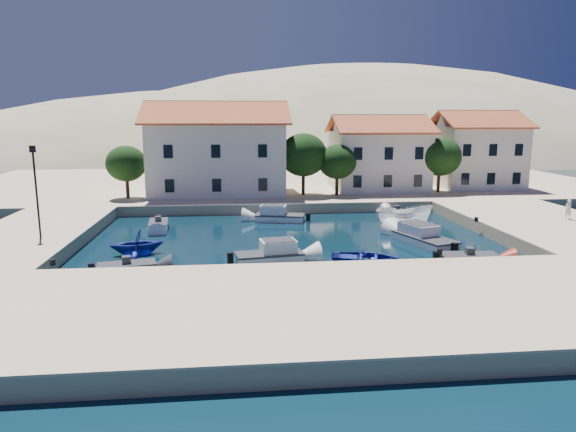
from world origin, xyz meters
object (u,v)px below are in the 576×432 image
object	(u,v)px
cabin_cruiser_east	(424,238)
building_left	(217,147)
cabin_cruiser_south	(269,255)
rowboat_south	(365,262)
boat_east	(404,226)
pedestrian	(568,209)
building_mid	(378,152)
building_right	(476,149)
lamppost	(36,183)

from	to	relation	value
cabin_cruiser_east	building_left	bearing A→B (deg)	18.03
building_left	cabin_cruiser_south	distance (m)	25.27
rowboat_south	boat_east	size ratio (longest dim) A/B	0.86
building_left	cabin_cruiser_east	size ratio (longest dim) A/B	2.58
cabin_cruiser_east	rowboat_south	bearing A→B (deg)	108.56
pedestrian	rowboat_south	bearing A→B (deg)	16.38
building_mid	cabin_cruiser_east	size ratio (longest dim) A/B	1.84
building_mid	building_left	bearing A→B (deg)	-176.82
building_right	lamppost	distance (m)	46.98
pedestrian	lamppost	bearing A→B (deg)	-1.66
building_left	boat_east	world-z (taller)	building_left
building_right	boat_east	size ratio (longest dim) A/B	1.91
building_left	building_right	xyz separation A→B (m)	(30.00, 2.00, -0.46)
rowboat_south	pedestrian	size ratio (longest dim) A/B	2.62
building_mid	rowboat_south	bearing A→B (deg)	-107.08
building_right	lamppost	bearing A→B (deg)	-152.07
boat_east	cabin_cruiser_east	bearing A→B (deg)	173.58
building_right	rowboat_south	size ratio (longest dim) A/B	2.22
lamppost	rowboat_south	distance (m)	22.59
cabin_cruiser_south	rowboat_south	bearing A→B (deg)	-14.48
building_left	building_right	world-z (taller)	building_left
cabin_cruiser_south	cabin_cruiser_east	bearing A→B (deg)	8.01
cabin_cruiser_south	building_left	bearing A→B (deg)	90.22
building_left	building_mid	size ratio (longest dim) A/B	1.40
building_left	lamppost	bearing A→B (deg)	-119.90
building_mid	pedestrian	xyz separation A→B (m)	(10.47, -18.79, -3.41)
building_left	building_mid	world-z (taller)	building_left
boat_east	rowboat_south	bearing A→B (deg)	148.82
building_left	lamppost	distance (m)	23.10
building_mid	building_right	size ratio (longest dim) A/B	1.11
building_mid	cabin_cruiser_south	size ratio (longest dim) A/B	2.34
building_mid	cabin_cruiser_east	xyz separation A→B (m)	(-2.54, -21.84, -4.75)
rowboat_south	pedestrian	bearing A→B (deg)	-54.89
building_mid	cabin_cruiser_south	world-z (taller)	building_mid
boat_east	pedestrian	world-z (taller)	pedestrian
building_left	lamppost	world-z (taller)	building_left
building_left	cabin_cruiser_east	xyz separation A→B (m)	(15.46, -20.84, -5.46)
building_left	pedestrian	world-z (taller)	building_left
lamppost	rowboat_south	bearing A→B (deg)	-12.94
boat_east	pedestrian	bearing A→B (deg)	-105.81
boat_east	pedestrian	distance (m)	12.99
building_right	rowboat_south	world-z (taller)	building_right
building_right	pedestrian	size ratio (longest dim) A/B	5.82
building_right	building_mid	bearing A→B (deg)	-175.24
cabin_cruiser_south	boat_east	world-z (taller)	cabin_cruiser_south
building_right	cabin_cruiser_south	bearing A→B (deg)	-134.67
lamppost	cabin_cruiser_south	distance (m)	16.60
cabin_cruiser_south	boat_east	xyz separation A→B (m)	(12.09, 9.82, -0.48)
building_mid	rowboat_south	distance (m)	27.64
building_left	building_mid	xyz separation A→B (m)	(18.00, 1.00, -0.71)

